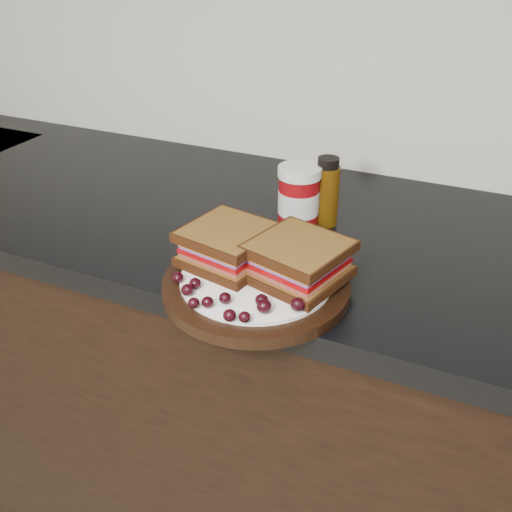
{
  "coord_description": "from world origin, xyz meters",
  "views": [
    {
      "loc": [
        0.31,
        0.82,
        1.38
      ],
      "look_at": [
        0.01,
        1.47,
        0.96
      ],
      "focal_mm": 40.0,
      "sensor_mm": 36.0,
      "label": 1
    }
  ],
  "objects_px": {
    "plate": "(256,285)",
    "condiment_jar": "(299,197)",
    "oil_bottle": "(327,191)",
    "sandwich_left": "(229,245)"
  },
  "relations": [
    {
      "from": "sandwich_left",
      "to": "condiment_jar",
      "type": "height_order",
      "value": "condiment_jar"
    },
    {
      "from": "condiment_jar",
      "to": "oil_bottle",
      "type": "height_order",
      "value": "oil_bottle"
    },
    {
      "from": "sandwich_left",
      "to": "oil_bottle",
      "type": "relative_size",
      "value": 0.99
    },
    {
      "from": "condiment_jar",
      "to": "oil_bottle",
      "type": "relative_size",
      "value": 0.9
    },
    {
      "from": "plate",
      "to": "oil_bottle",
      "type": "height_order",
      "value": "oil_bottle"
    },
    {
      "from": "plate",
      "to": "condiment_jar",
      "type": "relative_size",
      "value": 2.47
    },
    {
      "from": "plate",
      "to": "condiment_jar",
      "type": "distance_m",
      "value": 0.23
    },
    {
      "from": "oil_bottle",
      "to": "plate",
      "type": "bearing_deg",
      "value": -95.11
    },
    {
      "from": "condiment_jar",
      "to": "oil_bottle",
      "type": "distance_m",
      "value": 0.05
    },
    {
      "from": "plate",
      "to": "condiment_jar",
      "type": "height_order",
      "value": "condiment_jar"
    }
  ]
}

